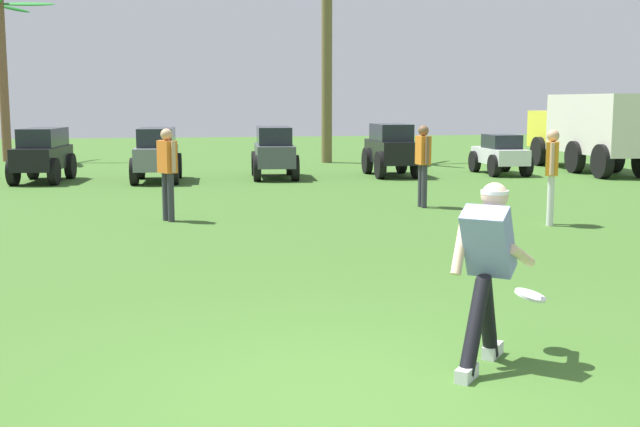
{
  "coord_description": "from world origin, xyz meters",
  "views": [
    {
      "loc": [
        -1.19,
        -5.14,
        2.02
      ],
      "look_at": [
        0.34,
        2.65,
        0.9
      ],
      "focal_mm": 45.0,
      "sensor_mm": 36.0,
      "label": 1
    }
  ],
  "objects_px": {
    "parked_car_slot_e": "(500,154)",
    "palm_tree_right_of_centre": "(328,37)",
    "parked_car_slot_d": "(391,148)",
    "teammate_deep": "(167,166)",
    "teammate_midfield": "(552,168)",
    "box_truck": "(587,128)",
    "teammate_near_sideline": "(423,158)",
    "parked_car_slot_c": "(274,150)",
    "parked_car_slot_b": "(157,153)",
    "frisbee_thrower": "(487,264)",
    "palm_tree_left_of_centre": "(2,58)",
    "frisbee_in_flight": "(530,295)",
    "parked_car_slot_a": "(43,153)"
  },
  "relations": [
    {
      "from": "frisbee_thrower",
      "to": "parked_car_slot_b",
      "type": "relative_size",
      "value": 0.57
    },
    {
      "from": "teammate_near_sideline",
      "to": "palm_tree_right_of_centre",
      "type": "distance_m",
      "value": 11.75
    },
    {
      "from": "teammate_midfield",
      "to": "parked_car_slot_c",
      "type": "xyz_separation_m",
      "value": [
        -3.32,
        8.91,
        -0.22
      ]
    },
    {
      "from": "frisbee_in_flight",
      "to": "parked_car_slot_e",
      "type": "xyz_separation_m",
      "value": [
        6.26,
        14.86,
        0.11
      ]
    },
    {
      "from": "parked_car_slot_c",
      "to": "parked_car_slot_d",
      "type": "bearing_deg",
      "value": -0.71
    },
    {
      "from": "parked_car_slot_d",
      "to": "palm_tree_right_of_centre",
      "type": "bearing_deg",
      "value": 98.37
    },
    {
      "from": "teammate_near_sideline",
      "to": "teammate_deep",
      "type": "distance_m",
      "value": 4.85
    },
    {
      "from": "frisbee_in_flight",
      "to": "palm_tree_right_of_centre",
      "type": "xyz_separation_m",
      "value": [
        2.43,
        19.94,
        3.59
      ]
    },
    {
      "from": "frisbee_thrower",
      "to": "parked_car_slot_c",
      "type": "bearing_deg",
      "value": 88.23
    },
    {
      "from": "teammate_midfield",
      "to": "parked_car_slot_a",
      "type": "distance_m",
      "value": 12.85
    },
    {
      "from": "teammate_deep",
      "to": "palm_tree_right_of_centre",
      "type": "xyz_separation_m",
      "value": [
        5.26,
        12.2,
        3.1
      ]
    },
    {
      "from": "parked_car_slot_c",
      "to": "parked_car_slot_b",
      "type": "bearing_deg",
      "value": -173.62
    },
    {
      "from": "parked_car_slot_c",
      "to": "parked_car_slot_d",
      "type": "relative_size",
      "value": 1.04
    },
    {
      "from": "palm_tree_left_of_centre",
      "to": "teammate_near_sideline",
      "type": "bearing_deg",
      "value": -54.26
    },
    {
      "from": "frisbee_in_flight",
      "to": "parked_car_slot_c",
      "type": "xyz_separation_m",
      "value": [
        -0.02,
        15.02,
        0.27
      ]
    },
    {
      "from": "parked_car_slot_e",
      "to": "parked_car_slot_a",
      "type": "bearing_deg",
      "value": 178.72
    },
    {
      "from": "frisbee_thrower",
      "to": "palm_tree_left_of_centre",
      "type": "relative_size",
      "value": 0.25
    },
    {
      "from": "parked_car_slot_b",
      "to": "palm_tree_right_of_centre",
      "type": "height_order",
      "value": "palm_tree_right_of_centre"
    },
    {
      "from": "frisbee_in_flight",
      "to": "parked_car_slot_a",
      "type": "distance_m",
      "value": 16.23
    },
    {
      "from": "teammate_midfield",
      "to": "frisbee_thrower",
      "type": "bearing_deg",
      "value": -120.73
    },
    {
      "from": "teammate_midfield",
      "to": "parked_car_slot_b",
      "type": "bearing_deg",
      "value": 126.51
    },
    {
      "from": "parked_car_slot_c",
      "to": "parked_car_slot_e",
      "type": "relative_size",
      "value": 1.1
    },
    {
      "from": "parked_car_slot_d",
      "to": "palm_tree_right_of_centre",
      "type": "distance_m",
      "value": 6.01
    },
    {
      "from": "frisbee_thrower",
      "to": "frisbee_in_flight",
      "type": "bearing_deg",
      "value": 28.86
    },
    {
      "from": "parked_car_slot_e",
      "to": "palm_tree_right_of_centre",
      "type": "height_order",
      "value": "palm_tree_right_of_centre"
    },
    {
      "from": "parked_car_slot_a",
      "to": "parked_car_slot_d",
      "type": "distance_m",
      "value": 9.01
    },
    {
      "from": "frisbee_in_flight",
      "to": "palm_tree_left_of_centre",
      "type": "bearing_deg",
      "value": 109.66
    },
    {
      "from": "palm_tree_right_of_centre",
      "to": "teammate_deep",
      "type": "bearing_deg",
      "value": -113.34
    },
    {
      "from": "frisbee_thrower",
      "to": "parked_car_slot_d",
      "type": "height_order",
      "value": "same"
    },
    {
      "from": "teammate_deep",
      "to": "parked_car_slot_d",
      "type": "height_order",
      "value": "teammate_deep"
    },
    {
      "from": "frisbee_thrower",
      "to": "parked_car_slot_b",
      "type": "bearing_deg",
      "value": 99.68
    },
    {
      "from": "frisbee_in_flight",
      "to": "palm_tree_right_of_centre",
      "type": "distance_m",
      "value": 20.41
    },
    {
      "from": "teammate_deep",
      "to": "parked_car_slot_b",
      "type": "relative_size",
      "value": 0.63
    },
    {
      "from": "teammate_near_sideline",
      "to": "palm_tree_left_of_centre",
      "type": "relative_size",
      "value": 0.28
    },
    {
      "from": "teammate_midfield",
      "to": "parked_car_slot_c",
      "type": "height_order",
      "value": "teammate_midfield"
    },
    {
      "from": "teammate_near_sideline",
      "to": "teammate_deep",
      "type": "height_order",
      "value": "same"
    },
    {
      "from": "frisbee_in_flight",
      "to": "parked_car_slot_d",
      "type": "distance_m",
      "value": 15.31
    },
    {
      "from": "teammate_midfield",
      "to": "box_truck",
      "type": "distance_m",
      "value": 10.9
    },
    {
      "from": "palm_tree_left_of_centre",
      "to": "teammate_deep",
      "type": "bearing_deg",
      "value": -70.55
    },
    {
      "from": "frisbee_in_flight",
      "to": "parked_car_slot_a",
      "type": "bearing_deg",
      "value": 111.13
    },
    {
      "from": "palm_tree_left_of_centre",
      "to": "palm_tree_right_of_centre",
      "type": "xyz_separation_m",
      "value": [
        10.47,
        -2.55,
        0.63
      ]
    },
    {
      "from": "parked_car_slot_a",
      "to": "parked_car_slot_c",
      "type": "relative_size",
      "value": 1.01
    },
    {
      "from": "frisbee_in_flight",
      "to": "teammate_near_sideline",
      "type": "bearing_deg",
      "value": 77.29
    },
    {
      "from": "teammate_near_sideline",
      "to": "palm_tree_right_of_centre",
      "type": "height_order",
      "value": "palm_tree_right_of_centre"
    },
    {
      "from": "frisbee_thrower",
      "to": "teammate_near_sideline",
      "type": "distance_m",
      "value": 9.22
    },
    {
      "from": "teammate_near_sideline",
      "to": "box_truck",
      "type": "bearing_deg",
      "value": 43.22
    },
    {
      "from": "parked_car_slot_d",
      "to": "box_truck",
      "type": "height_order",
      "value": "box_truck"
    },
    {
      "from": "frisbee_thrower",
      "to": "parked_car_slot_e",
      "type": "bearing_deg",
      "value": 65.96
    },
    {
      "from": "box_truck",
      "to": "palm_tree_left_of_centre",
      "type": "bearing_deg",
      "value": 157.33
    },
    {
      "from": "teammate_near_sideline",
      "to": "parked_car_slot_a",
      "type": "bearing_deg",
      "value": 140.12
    }
  ]
}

